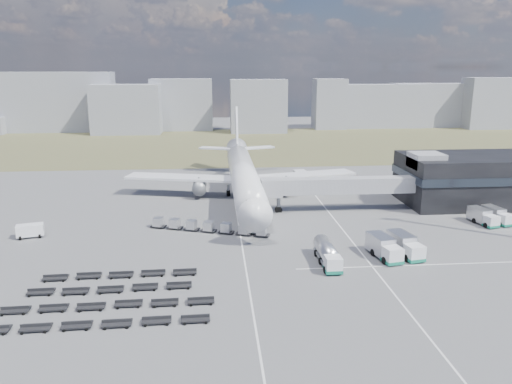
{
  "coord_description": "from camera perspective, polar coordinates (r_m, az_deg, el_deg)",
  "views": [
    {
      "loc": [
        -6.08,
        -72.56,
        27.59
      ],
      "look_at": [
        1.83,
        21.03,
        4.0
      ],
      "focal_mm": 35.0,
      "sensor_mm": 36.0,
      "label": 1
    }
  ],
  "objects": [
    {
      "name": "skyline",
      "position": [
        225.75,
        0.17,
        9.85
      ],
      "size": [
        298.44,
        26.42,
        25.54
      ],
      "color": "#8F919C",
      "rests_on": "ground"
    },
    {
      "name": "airliner",
      "position": [
        107.45,
        -1.48,
        2.12
      ],
      "size": [
        51.59,
        64.53,
        17.62
      ],
      "color": "white",
      "rests_on": "ground"
    },
    {
      "name": "ground",
      "position": [
        77.87,
        -0.04,
        -6.65
      ],
      "size": [
        420.0,
        420.0,
        0.0
      ],
      "primitive_type": "plane",
      "color": "#565659",
      "rests_on": "ground"
    },
    {
      "name": "uld_row",
      "position": [
        86.15,
        -5.44,
        -3.95
      ],
      "size": [
        20.68,
        8.61,
        1.66
      ],
      "rotation": [
        0.0,
        0.0,
        -0.34
      ],
      "color": "black",
      "rests_on": "ground"
    },
    {
      "name": "fuel_tanker",
      "position": [
        72.94,
        8.16,
        -7.02
      ],
      "size": [
        2.42,
        9.22,
        2.98
      ],
      "rotation": [
        0.0,
        0.0,
        0.01
      ],
      "color": "white",
      "rests_on": "ground"
    },
    {
      "name": "baggage_dollies",
      "position": [
        64.53,
        -16.64,
        -11.47
      ],
      "size": [
        25.82,
        15.72,
        0.77
      ],
      "rotation": [
        0.0,
        0.0,
        0.03
      ],
      "color": "black",
      "rests_on": "ground"
    },
    {
      "name": "pushback_tug",
      "position": [
        85.14,
        -0.41,
        -4.28
      ],
      "size": [
        3.7,
        2.6,
        1.51
      ],
      "primitive_type": "cube",
      "rotation": [
        0.0,
        0.0,
        -0.23
      ],
      "color": "white",
      "rests_on": "ground"
    },
    {
      "name": "utility_van",
      "position": [
        91.15,
        -24.41,
        -4.08
      ],
      "size": [
        4.57,
        2.93,
        2.26
      ],
      "primitive_type": "cube",
      "rotation": [
        0.0,
        0.0,
        0.26
      ],
      "color": "white",
      "rests_on": "ground"
    },
    {
      "name": "service_trucks_near",
      "position": [
        77.57,
        15.57,
        -6.02
      ],
      "size": [
        7.31,
        8.27,
        2.93
      ],
      "rotation": [
        0.0,
        0.0,
        0.19
      ],
      "color": "white",
      "rests_on": "ground"
    },
    {
      "name": "terminal",
      "position": [
        112.77,
        23.82,
        1.46
      ],
      "size": [
        30.4,
        16.4,
        11.0
      ],
      "color": "black",
      "rests_on": "ground"
    },
    {
      "name": "jet_bridge",
      "position": [
        98.17,
        8.24,
        0.68
      ],
      "size": [
        30.3,
        3.8,
        7.05
      ],
      "color": "#939399",
      "rests_on": "ground"
    },
    {
      "name": "grass_strip",
      "position": [
        184.73,
        -2.9,
        5.49
      ],
      "size": [
        420.0,
        90.0,
        0.01
      ],
      "primitive_type": "cube",
      "color": "#4E4A2E",
      "rests_on": "ground"
    },
    {
      "name": "catering_truck",
      "position": [
        118.85,
        5.35,
        1.43
      ],
      "size": [
        4.02,
        7.4,
        3.22
      ],
      "rotation": [
        0.0,
        0.0,
        0.17
      ],
      "color": "white",
      "rests_on": "ground"
    },
    {
      "name": "lane_markings",
      "position": [
        81.99,
        6.64,
        -5.66
      ],
      "size": [
        47.12,
        110.0,
        0.01
      ],
      "color": "silver",
      "rests_on": "ground"
    },
    {
      "name": "service_trucks_far",
      "position": [
        99.79,
        25.18,
        -2.51
      ],
      "size": [
        6.39,
        7.2,
        2.53
      ],
      "rotation": [
        0.0,
        0.0,
        0.2
      ],
      "color": "white",
      "rests_on": "ground"
    }
  ]
}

